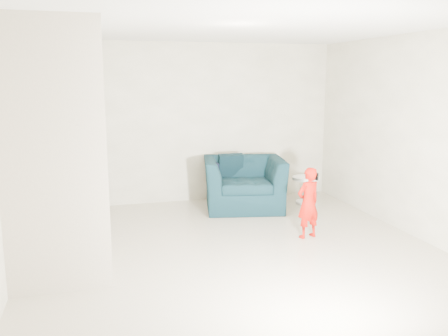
{
  "coord_description": "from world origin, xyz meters",
  "views": [
    {
      "loc": [
        -1.62,
        -5.18,
        2.11
      ],
      "look_at": [
        0.15,
        1.2,
        0.85
      ],
      "focal_mm": 38.0,
      "sensor_mm": 36.0,
      "label": 1
    }
  ],
  "objects_px": {
    "toddler": "(308,203)",
    "side_table": "(306,185)",
    "staircase": "(62,179)",
    "armchair": "(244,183)"
  },
  "relations": [
    {
      "from": "armchair",
      "to": "side_table",
      "type": "bearing_deg",
      "value": 12.56
    },
    {
      "from": "toddler",
      "to": "side_table",
      "type": "height_order",
      "value": "toddler"
    },
    {
      "from": "toddler",
      "to": "staircase",
      "type": "height_order",
      "value": "staircase"
    },
    {
      "from": "armchair",
      "to": "toddler",
      "type": "bearing_deg",
      "value": -65.61
    },
    {
      "from": "armchair",
      "to": "toddler",
      "type": "distance_m",
      "value": 1.67
    },
    {
      "from": "side_table",
      "to": "toddler",
      "type": "bearing_deg",
      "value": -114.22
    },
    {
      "from": "toddler",
      "to": "staircase",
      "type": "bearing_deg",
      "value": -18.44
    },
    {
      "from": "side_table",
      "to": "staircase",
      "type": "relative_size",
      "value": 0.13
    },
    {
      "from": "armchair",
      "to": "staircase",
      "type": "height_order",
      "value": "staircase"
    },
    {
      "from": "toddler",
      "to": "staircase",
      "type": "distance_m",
      "value": 3.13
    }
  ]
}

